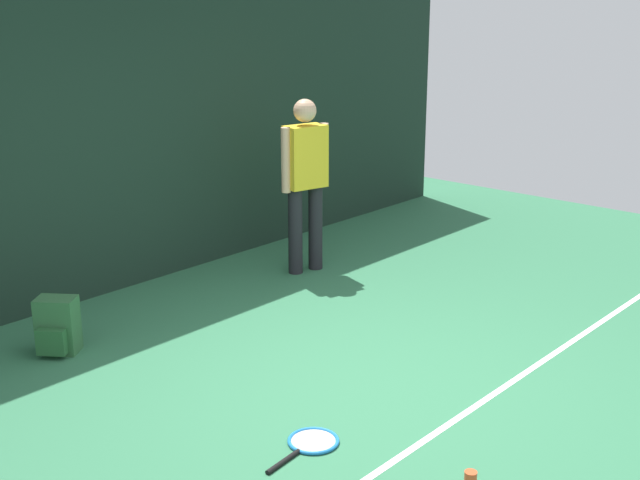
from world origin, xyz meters
TOP-DOWN VIEW (x-y plane):
  - ground_plane at (0.00, 0.00)m, footprint 12.00×12.00m
  - back_fence at (0.00, 3.00)m, footprint 10.00×0.10m
  - court_line at (0.00, -0.76)m, footprint 9.00×0.05m
  - tennis_player at (1.62, 2.02)m, footprint 0.52×0.30m
  - tennis_racket at (-0.84, -0.26)m, footprint 0.63×0.35m
  - backpack at (-1.10, 2.12)m, footprint 0.38×0.37m
  - tennis_ball_near_player at (2.05, 2.53)m, footprint 0.07×0.07m

SIDE VIEW (x-z plane):
  - ground_plane at x=0.00m, z-range 0.00..0.00m
  - court_line at x=0.00m, z-range 0.00..0.00m
  - tennis_racket at x=-0.84m, z-range 0.00..0.03m
  - tennis_ball_near_player at x=2.05m, z-range 0.00..0.07m
  - backpack at x=-1.10m, z-range -0.01..0.43m
  - tennis_player at x=1.62m, z-range 0.12..1.82m
  - back_fence at x=0.00m, z-range 0.00..2.95m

